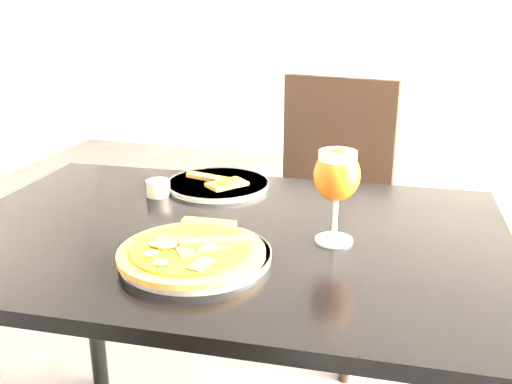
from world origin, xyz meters
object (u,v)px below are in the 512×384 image
(chair_far, at_px, (324,203))
(beer_glass, at_px, (337,176))
(dining_table, at_px, (225,268))
(pizza, at_px, (192,251))

(chair_far, bearing_deg, beer_glass, -69.90)
(chair_far, bearing_deg, dining_table, -85.95)
(dining_table, distance_m, pizza, 0.20)
(chair_far, bearing_deg, pizza, -85.38)
(chair_far, height_order, pizza, chair_far)
(chair_far, distance_m, pizza, 1.04)
(chair_far, relative_size, pizza, 3.43)
(dining_table, distance_m, chair_far, 0.85)
(pizza, relative_size, beer_glass, 1.42)
(dining_table, bearing_deg, beer_glass, -1.21)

